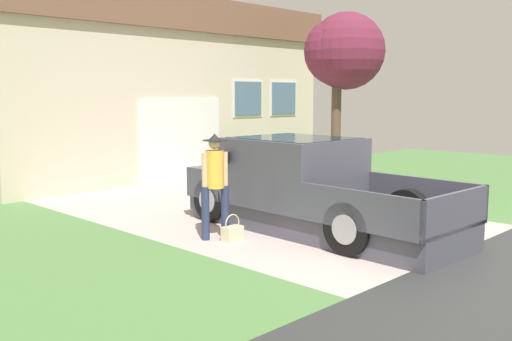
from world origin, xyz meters
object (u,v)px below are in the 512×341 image
(handbag, at_px, (232,232))
(wheeled_trash_bin, at_px, (243,158))
(house_with_garage, at_px, (123,89))
(person_with_hat, at_px, (215,178))
(front_yard_tree, at_px, (343,52))
(pickup_truck, at_px, (301,188))

(handbag, bearing_deg, wheeled_trash_bin, 44.62)
(house_with_garage, bearing_deg, person_with_hat, -114.17)
(person_with_hat, relative_size, front_yard_tree, 0.37)
(person_with_hat, distance_m, handbag, 0.92)
(house_with_garage, bearing_deg, wheeled_trash_bin, -75.92)
(wheeled_trash_bin, bearing_deg, person_with_hat, -137.71)
(front_yard_tree, bearing_deg, person_with_hat, -158.96)
(person_with_hat, relative_size, house_with_garage, 0.16)
(house_with_garage, relative_size, front_yard_tree, 2.39)
(person_with_hat, bearing_deg, wheeled_trash_bin, 64.64)
(front_yard_tree, relative_size, wheeled_trash_bin, 4.36)
(handbag, height_order, house_with_garage, house_with_garage)
(pickup_truck, height_order, handbag, pickup_truck)
(pickup_truck, height_order, person_with_hat, person_with_hat)
(front_yard_tree, height_order, wheeled_trash_bin, front_yard_tree)
(person_with_hat, height_order, front_yard_tree, front_yard_tree)
(person_with_hat, distance_m, front_yard_tree, 8.03)
(handbag, height_order, wheeled_trash_bin, wheeled_trash_bin)
(house_with_garage, xyz_separation_m, wheeled_trash_bin, (1.08, -4.31, -1.95))
(wheeled_trash_bin, bearing_deg, pickup_truck, -124.51)
(front_yard_tree, bearing_deg, house_with_garage, 116.59)
(person_with_hat, height_order, house_with_garage, house_with_garage)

